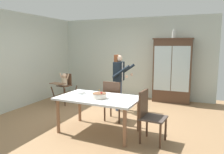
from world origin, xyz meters
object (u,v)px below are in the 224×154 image
at_px(birthday_cake, 99,96).
at_px(china_cabinet, 172,70).
at_px(high_chair_with_toddler, 64,83).
at_px(dining_table, 99,101).
at_px(adult_person, 119,75).
at_px(dining_chair_far_side, 113,98).
at_px(dining_chair_right_end, 148,112).
at_px(ceramic_vase, 174,34).
at_px(serving_bowl, 81,92).

bearing_deg(birthday_cake, china_cabinet, 71.80).
bearing_deg(china_cabinet, birthday_cake, -108.20).
relative_size(high_chair_with_toddler, birthday_cake, 3.39).
bearing_deg(dining_table, adult_person, 95.24).
xyz_separation_m(dining_chair_far_side, dining_chair_right_end, (1.00, -0.75, 0.00)).
distance_m(ceramic_vase, dining_chair_right_end, 3.47).
relative_size(birthday_cake, dining_chair_far_side, 0.29).
relative_size(dining_table, dining_chair_far_side, 1.77).
distance_m(ceramic_vase, dining_chair_far_side, 3.01).
bearing_deg(dining_table, birthday_cake, -56.28).
distance_m(china_cabinet, dining_chair_right_end, 3.13).
bearing_deg(birthday_cake, serving_bowl, 157.68).
height_order(high_chair_with_toddler, dining_table, high_chair_with_toddler).
distance_m(ceramic_vase, serving_bowl, 3.58).
relative_size(dining_table, birthday_cake, 6.05).
bearing_deg(high_chair_with_toddler, ceramic_vase, 34.81).
distance_m(ceramic_vase, adult_person, 2.23).
xyz_separation_m(dining_table, birthday_cake, (0.06, -0.09, 0.14)).
bearing_deg(adult_person, serving_bowl, 168.99).
relative_size(dining_table, serving_bowl, 9.42).
xyz_separation_m(ceramic_vase, birthday_cake, (-1.05, -3.14, -1.32)).
height_order(birthday_cake, dining_chair_far_side, dining_chair_far_side).
bearing_deg(dining_chair_far_side, dining_chair_right_end, 143.94).
bearing_deg(adult_person, dining_chair_right_end, -142.43).
xyz_separation_m(birthday_cake, serving_bowl, (-0.55, 0.22, -0.03)).
bearing_deg(china_cabinet, high_chair_with_toddler, -153.49).
relative_size(china_cabinet, dining_table, 1.18).
xyz_separation_m(adult_person, dining_chair_right_end, (1.19, -1.66, -0.41)).
relative_size(china_cabinet, dining_chair_right_end, 2.08).
distance_m(dining_table, serving_bowl, 0.52).
bearing_deg(birthday_cake, adult_person, 96.99).
height_order(adult_person, dining_chair_far_side, adult_person).
bearing_deg(dining_chair_far_side, ceramic_vase, -113.47).
bearing_deg(serving_bowl, china_cabinet, 61.52).
height_order(high_chair_with_toddler, adult_person, adult_person).
xyz_separation_m(high_chair_with_toddler, dining_chair_far_side, (1.94, -0.85, -0.10)).
distance_m(dining_table, birthday_cake, 0.18).
distance_m(china_cabinet, dining_table, 3.25).
distance_m(serving_bowl, dining_chair_right_end, 1.55).
bearing_deg(china_cabinet, ceramic_vase, 12.44).
bearing_deg(birthday_cake, dining_chair_far_side, 91.38).
height_order(birthday_cake, dining_chair_right_end, dining_chair_right_end).
height_order(china_cabinet, dining_chair_far_side, china_cabinet).
relative_size(dining_chair_far_side, dining_chair_right_end, 1.00).
distance_m(high_chair_with_toddler, dining_table, 2.45).
distance_m(ceramic_vase, high_chair_with_toddler, 3.66).
xyz_separation_m(adult_person, birthday_cake, (0.21, -1.70, -0.17)).
bearing_deg(dining_chair_right_end, dining_chair_far_side, 59.00).
xyz_separation_m(ceramic_vase, dining_chair_far_side, (-1.07, -2.34, -1.56)).
height_order(china_cabinet, dining_table, china_cabinet).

